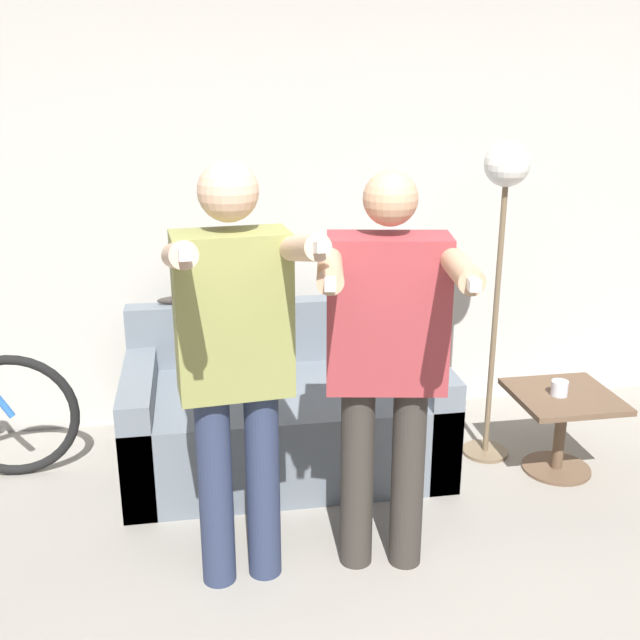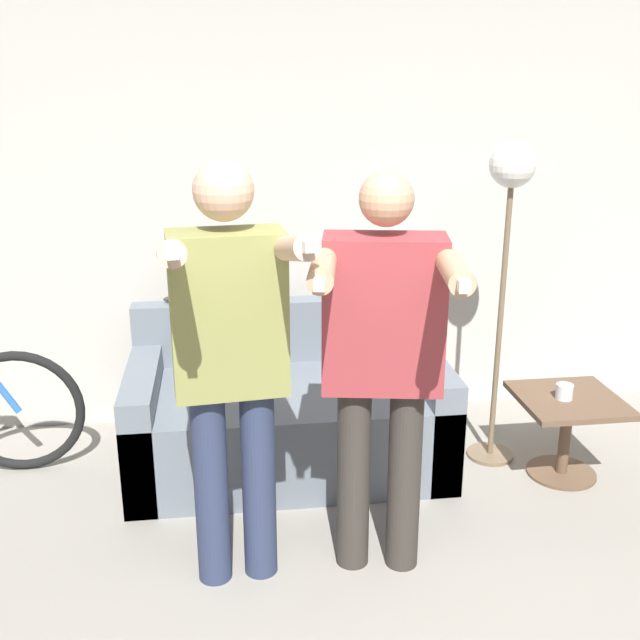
{
  "view_description": "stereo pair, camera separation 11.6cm",
  "coord_description": "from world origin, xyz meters",
  "px_view_note": "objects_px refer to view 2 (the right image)",
  "views": [
    {
      "loc": [
        -0.7,
        -1.74,
        2.03
      ],
      "look_at": [
        -0.16,
        1.43,
        0.97
      ],
      "focal_mm": 42.0,
      "sensor_mm": 36.0,
      "label": 1
    },
    {
      "loc": [
        -0.59,
        -1.76,
        2.03
      ],
      "look_at": [
        -0.16,
        1.43,
        0.97
      ],
      "focal_mm": 42.0,
      "sensor_mm": 36.0,
      "label": 2
    }
  ],
  "objects_px": {
    "floor_lamp": "(509,208)",
    "person_right": "(382,352)",
    "couch": "(288,414)",
    "cup": "(564,392)",
    "person_left": "(230,352)",
    "side_table": "(567,418)",
    "cat": "(213,288)"
  },
  "relations": [
    {
      "from": "person_left",
      "to": "person_right",
      "type": "bearing_deg",
      "value": -5.24
    },
    {
      "from": "cup",
      "to": "cat",
      "type": "bearing_deg",
      "value": 157.63
    },
    {
      "from": "person_left",
      "to": "cup",
      "type": "bearing_deg",
      "value": 14.85
    },
    {
      "from": "side_table",
      "to": "cup",
      "type": "height_order",
      "value": "cup"
    },
    {
      "from": "person_right",
      "to": "cat",
      "type": "relative_size",
      "value": 3.73
    },
    {
      "from": "side_table",
      "to": "couch",
      "type": "bearing_deg",
      "value": 166.33
    },
    {
      "from": "cat",
      "to": "side_table",
      "type": "distance_m",
      "value": 2.02
    },
    {
      "from": "couch",
      "to": "person_left",
      "type": "relative_size",
      "value": 0.95
    },
    {
      "from": "floor_lamp",
      "to": "side_table",
      "type": "xyz_separation_m",
      "value": [
        0.31,
        -0.24,
        -1.07
      ]
    },
    {
      "from": "cat",
      "to": "cup",
      "type": "bearing_deg",
      "value": -22.37
    },
    {
      "from": "person_right",
      "to": "side_table",
      "type": "relative_size",
      "value": 3.27
    },
    {
      "from": "person_left",
      "to": "person_right",
      "type": "distance_m",
      "value": 0.6
    },
    {
      "from": "person_right",
      "to": "cat",
      "type": "bearing_deg",
      "value": 126.65
    },
    {
      "from": "person_left",
      "to": "floor_lamp",
      "type": "bearing_deg",
      "value": 26.31
    },
    {
      "from": "couch",
      "to": "cup",
      "type": "xyz_separation_m",
      "value": [
        1.39,
        -0.36,
        0.21
      ]
    },
    {
      "from": "couch",
      "to": "person_left",
      "type": "xyz_separation_m",
      "value": [
        -0.3,
        -0.98,
        0.74
      ]
    },
    {
      "from": "couch",
      "to": "person_left",
      "type": "height_order",
      "value": "person_left"
    },
    {
      "from": "person_left",
      "to": "cup",
      "type": "distance_m",
      "value": 1.88
    },
    {
      "from": "couch",
      "to": "person_right",
      "type": "xyz_separation_m",
      "value": [
        0.3,
        -0.98,
        0.71
      ]
    },
    {
      "from": "cat",
      "to": "side_table",
      "type": "relative_size",
      "value": 0.88
    },
    {
      "from": "couch",
      "to": "cup",
      "type": "bearing_deg",
      "value": -14.49
    },
    {
      "from": "cup",
      "to": "couch",
      "type": "bearing_deg",
      "value": 165.51
    },
    {
      "from": "couch",
      "to": "side_table",
      "type": "height_order",
      "value": "couch"
    },
    {
      "from": "person_left",
      "to": "cat",
      "type": "height_order",
      "value": "person_left"
    },
    {
      "from": "cat",
      "to": "side_table",
      "type": "height_order",
      "value": "cat"
    },
    {
      "from": "cup",
      "to": "person_left",
      "type": "bearing_deg",
      "value": -159.91
    },
    {
      "from": "person_right",
      "to": "couch",
      "type": "bearing_deg",
      "value": 117.06
    },
    {
      "from": "floor_lamp",
      "to": "cup",
      "type": "height_order",
      "value": "floor_lamp"
    },
    {
      "from": "couch",
      "to": "person_right",
      "type": "height_order",
      "value": "person_right"
    },
    {
      "from": "couch",
      "to": "cup",
      "type": "relative_size",
      "value": 19.15
    },
    {
      "from": "floor_lamp",
      "to": "person_right",
      "type": "bearing_deg",
      "value": -133.38
    },
    {
      "from": "person_left",
      "to": "cup",
      "type": "relative_size",
      "value": 20.07
    }
  ]
}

